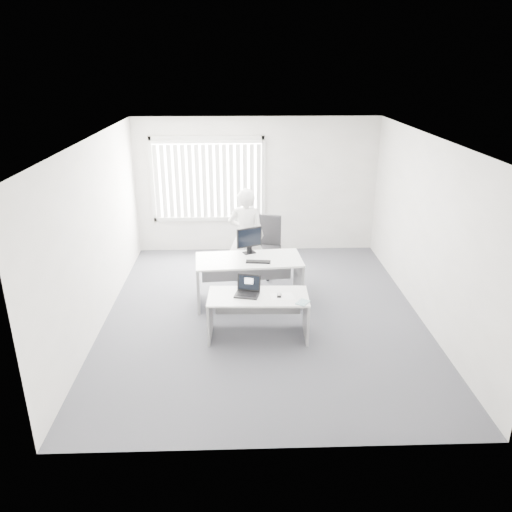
{
  "coord_description": "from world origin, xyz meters",
  "views": [
    {
      "loc": [
        -0.35,
        -7.15,
        3.82
      ],
      "look_at": [
        -0.11,
        0.15,
        0.95
      ],
      "focal_mm": 35.0,
      "sensor_mm": 36.0,
      "label": 1
    }
  ],
  "objects_px": {
    "office_chair": "(267,256)",
    "person": "(246,236)",
    "desk_near": "(258,307)",
    "laptop": "(247,287)",
    "desk_far": "(249,271)",
    "monitor": "(249,240)"
  },
  "relations": [
    {
      "from": "office_chair",
      "to": "monitor",
      "type": "distance_m",
      "value": 1.24
    },
    {
      "from": "desk_far",
      "to": "person",
      "type": "relative_size",
      "value": 1.01
    },
    {
      "from": "desk_far",
      "to": "office_chair",
      "type": "bearing_deg",
      "value": 69.34
    },
    {
      "from": "desk_near",
      "to": "desk_far",
      "type": "distance_m",
      "value": 1.13
    },
    {
      "from": "person",
      "to": "laptop",
      "type": "xyz_separation_m",
      "value": [
        -0.02,
        -2.0,
        -0.09
      ]
    },
    {
      "from": "desk_near",
      "to": "office_chair",
      "type": "distance_m",
      "value": 2.39
    },
    {
      "from": "desk_far",
      "to": "laptop",
      "type": "bearing_deg",
      "value": -96.95
    },
    {
      "from": "desk_near",
      "to": "monitor",
      "type": "bearing_deg",
      "value": 95.78
    },
    {
      "from": "desk_near",
      "to": "monitor",
      "type": "relative_size",
      "value": 3.28
    },
    {
      "from": "laptop",
      "to": "desk_near",
      "type": "bearing_deg",
      "value": 13.37
    },
    {
      "from": "office_chair",
      "to": "person",
      "type": "height_order",
      "value": "person"
    },
    {
      "from": "office_chair",
      "to": "person",
      "type": "bearing_deg",
      "value": -120.81
    },
    {
      "from": "laptop",
      "to": "desk_far",
      "type": "bearing_deg",
      "value": 100.83
    },
    {
      "from": "desk_near",
      "to": "monitor",
      "type": "xyz_separation_m",
      "value": [
        -0.1,
        1.38,
        0.54
      ]
    },
    {
      "from": "desk_far",
      "to": "office_chair",
      "type": "distance_m",
      "value": 1.32
    },
    {
      "from": "person",
      "to": "laptop",
      "type": "height_order",
      "value": "person"
    },
    {
      "from": "monitor",
      "to": "desk_far",
      "type": "bearing_deg",
      "value": -117.02
    },
    {
      "from": "laptop",
      "to": "monitor",
      "type": "distance_m",
      "value": 1.4
    },
    {
      "from": "laptop",
      "to": "monitor",
      "type": "xyz_separation_m",
      "value": [
        0.07,
        1.38,
        0.22
      ]
    },
    {
      "from": "monitor",
      "to": "laptop",
      "type": "bearing_deg",
      "value": -116.44
    },
    {
      "from": "office_chair",
      "to": "monitor",
      "type": "relative_size",
      "value": 2.48
    },
    {
      "from": "desk_far",
      "to": "monitor",
      "type": "bearing_deg",
      "value": 82.33
    }
  ]
}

